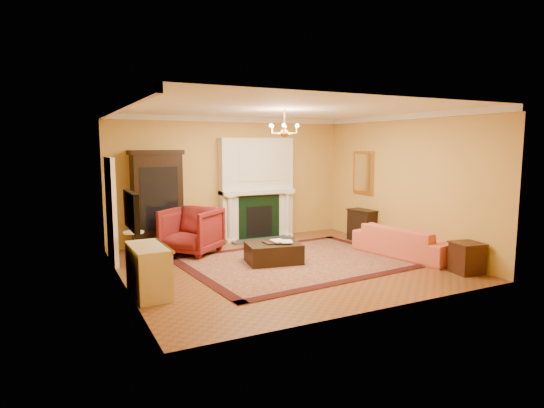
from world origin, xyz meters
TOP-DOWN VIEW (x-y plane):
  - floor at (0.00, 0.00)m, footprint 6.00×5.50m
  - ceiling at (0.00, 0.00)m, footprint 6.00×5.50m
  - wall_back at (0.00, 2.76)m, footprint 6.00×0.02m
  - wall_front at (0.00, -2.76)m, footprint 6.00×0.02m
  - wall_left at (-3.01, 0.00)m, footprint 0.02×5.50m
  - wall_right at (3.01, 0.00)m, footprint 0.02×5.50m
  - fireplace at (0.60, 2.57)m, footprint 1.90×0.70m
  - crown_molding at (0.00, 0.96)m, footprint 6.00×5.50m
  - doorway at (-2.95, 1.70)m, footprint 0.08×1.05m
  - tv_panel at (-2.95, -0.60)m, footprint 0.09×0.95m
  - gilt_mirror at (2.97, 1.40)m, footprint 0.06×0.76m
  - chandelier at (-0.00, 0.00)m, footprint 0.63×0.55m
  - oriental_rug at (0.33, 0.07)m, footprint 4.57×3.59m
  - china_cabinet at (-1.88, 2.49)m, footprint 1.07×0.50m
  - wingback_armchair at (-1.34, 1.71)m, footprint 1.45×1.46m
  - pedestal_table at (-2.63, 1.17)m, footprint 0.39×0.39m
  - commode at (-2.73, -0.63)m, footprint 0.53×1.07m
  - coral_sofa at (2.61, -0.52)m, footprint 1.05×2.27m
  - end_table at (2.72, -2.00)m, footprint 0.54×0.54m
  - console_table at (2.78, 1.14)m, footprint 0.48×0.72m
  - leather_ottoman at (-0.12, 0.21)m, footprint 1.15×0.92m
  - ottoman_tray at (-0.10, 0.23)m, footprint 0.41×0.32m
  - book_a at (-0.15, 0.19)m, footprint 0.24×0.04m
  - book_b at (-0.01, 0.11)m, footprint 0.22×0.10m
  - topiary_left at (-0.16, 2.53)m, footprint 0.17×0.17m
  - topiary_right at (1.37, 2.53)m, footprint 0.14×0.14m

SIDE VIEW (x-z plane):
  - floor at x=0.00m, z-range -0.02..0.00m
  - oriental_rug at x=0.33m, z-range 0.00..0.02m
  - leather_ottoman at x=-0.12m, z-range 0.02..0.40m
  - end_table at x=2.72m, z-range 0.00..0.54m
  - console_table at x=2.78m, z-range 0.00..0.74m
  - commode at x=-2.73m, z-range 0.00..0.79m
  - pedestal_table at x=-2.63m, z-range 0.06..0.75m
  - ottoman_tray at x=-0.10m, z-range 0.40..0.43m
  - coral_sofa at x=2.61m, z-range 0.00..0.86m
  - wingback_armchair at x=-1.34m, z-range 0.00..1.10m
  - book_b at x=-0.01m, z-range 0.43..0.74m
  - book_a at x=-0.15m, z-range 0.43..0.75m
  - doorway at x=-2.95m, z-range 0.00..2.10m
  - china_cabinet at x=-1.88m, z-range 0.00..2.12m
  - fireplace at x=0.60m, z-range -0.06..2.44m
  - tv_panel at x=-2.95m, z-range 1.06..1.64m
  - topiary_right at x=1.37m, z-range 1.25..1.63m
  - topiary_left at x=-0.16m, z-range 1.25..1.70m
  - wall_back at x=0.00m, z-range 0.00..3.00m
  - wall_front at x=0.00m, z-range 0.00..3.00m
  - wall_left at x=-3.01m, z-range 0.00..3.00m
  - wall_right at x=3.01m, z-range 0.00..3.00m
  - gilt_mirror at x=2.97m, z-range 1.12..2.17m
  - chandelier at x=0.00m, z-range 2.34..2.87m
  - crown_molding at x=0.00m, z-range 2.88..3.00m
  - ceiling at x=0.00m, z-range 3.00..3.02m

